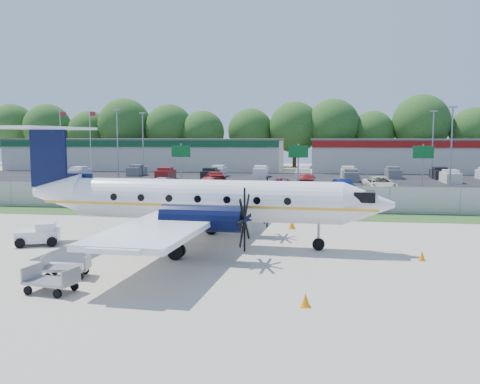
# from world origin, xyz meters

# --- Properties ---
(ground) EXTENTS (170.00, 170.00, 0.00)m
(ground) POSITION_xyz_m (0.00, 0.00, 0.00)
(ground) COLOR #BDB3A0
(ground) RESTS_ON ground
(grass_verge) EXTENTS (170.00, 4.00, 0.02)m
(grass_verge) POSITION_xyz_m (0.00, 12.00, 0.01)
(grass_verge) COLOR #2D561E
(grass_verge) RESTS_ON ground
(access_road) EXTENTS (170.00, 8.00, 0.02)m
(access_road) POSITION_xyz_m (0.00, 19.00, 0.01)
(access_road) COLOR black
(access_road) RESTS_ON ground
(parking_lot) EXTENTS (170.00, 32.00, 0.02)m
(parking_lot) POSITION_xyz_m (0.00, 40.00, 0.01)
(parking_lot) COLOR black
(parking_lot) RESTS_ON ground
(perimeter_fence) EXTENTS (120.00, 0.06, 1.99)m
(perimeter_fence) POSITION_xyz_m (0.00, 14.00, 1.00)
(perimeter_fence) COLOR gray
(perimeter_fence) RESTS_ON ground
(building_west) EXTENTS (46.40, 12.40, 5.24)m
(building_west) POSITION_xyz_m (-24.00, 61.98, 2.63)
(building_west) COLOR beige
(building_west) RESTS_ON ground
(building_east) EXTENTS (44.40, 12.40, 5.24)m
(building_east) POSITION_xyz_m (26.00, 61.98, 2.63)
(building_east) COLOR beige
(building_east) RESTS_ON ground
(sign_left) EXTENTS (1.80, 0.26, 5.00)m
(sign_left) POSITION_xyz_m (-8.00, 22.91, 3.61)
(sign_left) COLOR gray
(sign_left) RESTS_ON ground
(sign_mid) EXTENTS (1.80, 0.26, 5.00)m
(sign_mid) POSITION_xyz_m (3.00, 22.91, 3.61)
(sign_mid) COLOR gray
(sign_mid) RESTS_ON ground
(sign_right) EXTENTS (1.80, 0.26, 5.00)m
(sign_right) POSITION_xyz_m (14.00, 22.91, 3.61)
(sign_right) COLOR gray
(sign_right) RESTS_ON ground
(flagpole_west) EXTENTS (1.06, 0.12, 10.00)m
(flagpole_west) POSITION_xyz_m (-35.92, 55.00, 5.64)
(flagpole_west) COLOR white
(flagpole_west) RESTS_ON ground
(flagpole_east) EXTENTS (1.06, 0.12, 10.00)m
(flagpole_east) POSITION_xyz_m (-30.92, 55.00, 5.64)
(flagpole_east) COLOR white
(flagpole_east) RESTS_ON ground
(light_pole_nw) EXTENTS (0.90, 0.35, 9.09)m
(light_pole_nw) POSITION_xyz_m (-20.00, 38.00, 5.23)
(light_pole_nw) COLOR gray
(light_pole_nw) RESTS_ON ground
(light_pole_ne) EXTENTS (0.90, 0.35, 9.09)m
(light_pole_ne) POSITION_xyz_m (20.00, 38.00, 5.23)
(light_pole_ne) COLOR gray
(light_pole_ne) RESTS_ON ground
(light_pole_sw) EXTENTS (0.90, 0.35, 9.09)m
(light_pole_sw) POSITION_xyz_m (-20.00, 48.00, 5.23)
(light_pole_sw) COLOR gray
(light_pole_sw) RESTS_ON ground
(light_pole_se) EXTENTS (0.90, 0.35, 9.09)m
(light_pole_se) POSITION_xyz_m (20.00, 48.00, 5.23)
(light_pole_se) COLOR gray
(light_pole_se) RESTS_ON ground
(tree_line) EXTENTS (112.00, 6.00, 14.00)m
(tree_line) POSITION_xyz_m (0.00, 74.00, 0.00)
(tree_line) COLOR #234F17
(tree_line) RESTS_ON ground
(aircraft) EXTENTS (20.16, 19.87, 6.23)m
(aircraft) POSITION_xyz_m (-1.48, 0.84, 2.40)
(aircraft) COLOR white
(aircraft) RESTS_ON ground
(pushback_tug) EXTENTS (2.49, 2.19, 1.17)m
(pushback_tug) POSITION_xyz_m (-9.80, -0.21, 0.56)
(pushback_tug) COLOR white
(pushback_tug) RESTS_ON ground
(baggage_cart_near) EXTENTS (1.95, 1.39, 0.94)m
(baggage_cart_near) POSITION_xyz_m (-5.37, -6.24, 0.44)
(baggage_cart_near) COLOR gray
(baggage_cart_near) RESTS_ON ground
(baggage_cart_far) EXTENTS (1.99, 1.40, 0.95)m
(baggage_cart_far) POSITION_xyz_m (-4.97, -8.30, 0.44)
(baggage_cart_far) COLOR gray
(baggage_cart_far) RESTS_ON ground
(cone_nose) EXTENTS (0.32, 0.32, 0.46)m
(cone_nose) POSITION_xyz_m (9.48, -1.14, 0.22)
(cone_nose) COLOR orange
(cone_nose) RESTS_ON ground
(cone_port_wing) EXTENTS (0.34, 0.34, 0.48)m
(cone_port_wing) POSITION_xyz_m (4.29, -8.64, 0.23)
(cone_port_wing) COLOR orange
(cone_port_wing) RESTS_ON ground
(cone_starboard_wing) EXTENTS (0.42, 0.42, 0.60)m
(cone_starboard_wing) POSITION_xyz_m (3.16, 6.57, 0.29)
(cone_starboard_wing) COLOR orange
(cone_starboard_wing) RESTS_ON ground
(road_car_west) EXTENTS (5.26, 2.88, 1.69)m
(road_car_west) POSITION_xyz_m (-15.10, 17.38, 0.00)
(road_car_west) COLOR navy
(road_car_west) RESTS_ON ground
(road_car_mid) EXTENTS (3.92, 1.59, 1.33)m
(road_car_mid) POSITION_xyz_m (0.40, 20.01, 0.00)
(road_car_mid) COLOR black
(road_car_mid) RESTS_ON ground
(parked_car_a) EXTENTS (2.94, 4.28, 1.34)m
(parked_car_a) POSITION_xyz_m (-11.46, 28.20, 0.00)
(parked_car_a) COLOR #595B5E
(parked_car_a) RESTS_ON ground
(parked_car_b) EXTENTS (2.88, 4.31, 1.34)m
(parked_car_b) POSITION_xyz_m (-6.57, 29.01, 0.00)
(parked_car_b) COLOR maroon
(parked_car_b) RESTS_ON ground
(parked_car_c) EXTENTS (2.74, 4.86, 1.28)m
(parked_car_c) POSITION_xyz_m (0.96, 29.40, 0.00)
(parked_car_c) COLOR maroon
(parked_car_c) RESTS_ON ground
(parked_car_d) EXTENTS (2.43, 4.36, 1.36)m
(parked_car_d) POSITION_xyz_m (7.38, 28.68, 0.00)
(parked_car_d) COLOR navy
(parked_car_d) RESTS_ON ground
(parked_car_e) EXTENTS (3.36, 6.19, 1.65)m
(parked_car_e) POSITION_xyz_m (11.03, 29.01, 0.00)
(parked_car_e) COLOR beige
(parked_car_e) RESTS_ON ground
(parked_car_f) EXTENTS (3.84, 5.87, 1.58)m
(parked_car_f) POSITION_xyz_m (-7.21, 35.85, 0.00)
(parked_car_f) COLOR maroon
(parked_car_f) RESTS_ON ground
(parked_car_g) EXTENTS (1.62, 4.36, 1.43)m
(parked_car_g) POSITION_xyz_m (3.64, 34.53, 0.00)
(parked_car_g) COLOR maroon
(parked_car_g) RESTS_ON ground
(far_parking_rows) EXTENTS (56.00, 10.00, 1.60)m
(far_parking_rows) POSITION_xyz_m (0.00, 45.00, 0.00)
(far_parking_rows) COLOR gray
(far_parking_rows) RESTS_ON ground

